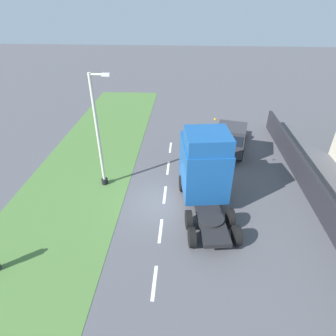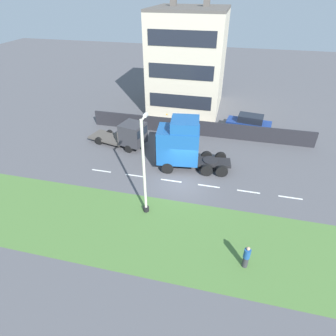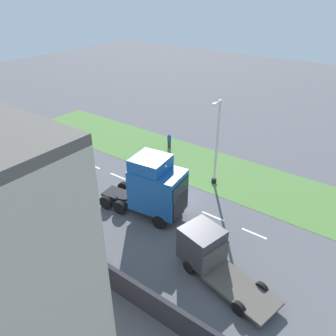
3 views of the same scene
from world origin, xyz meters
TOP-DOWN VIEW (x-y plane):
  - ground_plane at (0.00, 0.00)m, footprint 120.00×120.00m
  - grass_verge at (-6.00, 0.00)m, footprint 7.00×44.00m
  - lane_markings at (0.00, -0.70)m, footprint 0.16×17.80m
  - boundary_wall at (9.00, 0.00)m, footprint 0.25×24.00m
  - lorry_cab at (2.34, 0.55)m, footprint 3.31×6.70m
  - flatbed_truck at (4.68, 6.31)m, footprint 3.42×6.46m
  - lamp_post at (-4.05, 1.85)m, footprint 1.33×0.42m
  - pedestrian at (-7.34, -5.26)m, footprint 0.39×0.39m

SIDE VIEW (x-z plane):
  - ground_plane at x=0.00m, z-range 0.00..0.00m
  - lane_markings at x=0.00m, z-range 0.00..0.00m
  - grass_verge at x=-6.00m, z-range 0.00..0.01m
  - pedestrian at x=-7.34m, z-range -0.02..1.61m
  - boundary_wall at x=9.00m, z-range 0.00..1.66m
  - flatbed_truck at x=4.68m, z-range 0.08..2.75m
  - lorry_cab at x=2.34m, z-range -0.07..4.74m
  - lamp_post at x=-4.05m, z-range -0.37..6.91m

